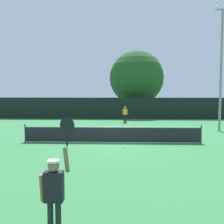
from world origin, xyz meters
TOP-DOWN VIEW (x-y plane):
  - ground_plane at (0.00, 0.00)m, footprint 120.00×120.00m
  - tennis_net at (0.00, 0.00)m, footprint 10.60×0.08m
  - perimeter_fence at (0.00, 14.28)m, footprint 35.08×0.12m
  - player_serving at (-0.72, -10.61)m, footprint 0.67×0.39m
  - player_receiving at (0.88, 10.63)m, footprint 0.57×0.23m
  - tennis_ball at (0.73, -1.54)m, footprint 0.07×0.07m
  - light_pole at (8.16, 5.13)m, footprint 1.18×0.28m
  - large_tree at (2.44, 19.26)m, footprint 7.03×7.03m
  - parked_car_near at (2.37, 19.83)m, footprint 2.43×4.41m

SIDE VIEW (x-z plane):
  - ground_plane at x=0.00m, z-range 0.00..0.00m
  - tennis_ball at x=0.73m, z-range 0.00..0.07m
  - tennis_net at x=0.00m, z-range -0.02..1.05m
  - parked_car_near at x=2.37m, z-range -0.07..1.62m
  - player_receiving at x=0.88m, z-range 0.17..1.74m
  - player_serving at x=-0.72m, z-range -0.15..2.36m
  - perimeter_fence at x=0.00m, z-range 0.00..2.39m
  - large_tree at x=2.44m, z-range 0.67..9.06m
  - light_pole at x=8.16m, z-range 0.58..10.07m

